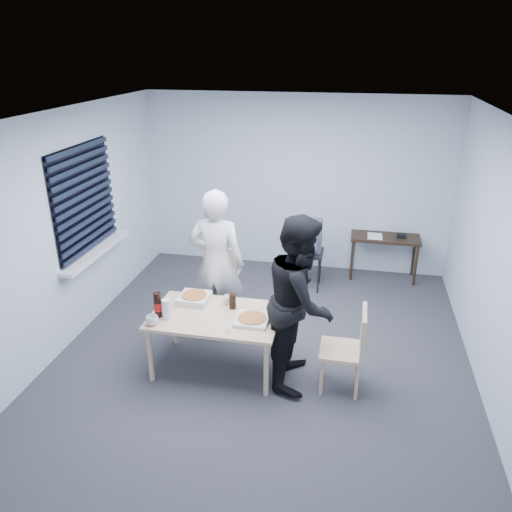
% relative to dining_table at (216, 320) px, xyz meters
% --- Properties ---
extents(room, '(5.00, 5.00, 5.00)m').
position_rel_dining_table_xyz_m(room, '(-1.76, 0.78, 0.86)').
color(room, '#303035').
rests_on(room, ground).
extents(dining_table, '(1.32, 0.84, 0.64)m').
position_rel_dining_table_xyz_m(dining_table, '(0.00, 0.00, 0.00)').
color(dining_table, beige).
rests_on(dining_table, ground).
extents(chair_far, '(0.42, 0.42, 0.89)m').
position_rel_dining_table_xyz_m(chair_far, '(-0.28, 1.08, -0.07)').
color(chair_far, beige).
rests_on(chair_far, ground).
extents(chair_right, '(0.42, 0.42, 0.89)m').
position_rel_dining_table_xyz_m(chair_right, '(1.39, -0.08, -0.07)').
color(chair_right, beige).
rests_on(chair_right, ground).
extents(person_white, '(0.65, 0.42, 1.77)m').
position_rel_dining_table_xyz_m(person_white, '(-0.18, 0.72, 0.30)').
color(person_white, silver).
rests_on(person_white, ground).
extents(person_black, '(0.47, 0.86, 1.77)m').
position_rel_dining_table_xyz_m(person_black, '(0.87, 0.01, 0.30)').
color(person_black, black).
rests_on(person_black, ground).
extents(side_table, '(0.98, 0.43, 0.65)m').
position_rel_dining_table_xyz_m(side_table, '(1.79, 2.66, -0.01)').
color(side_table, '#2F2012').
rests_on(side_table, ground).
extents(stool, '(0.40, 0.40, 0.55)m').
position_rel_dining_table_xyz_m(stool, '(0.74, 2.12, -0.14)').
color(stool, black).
rests_on(stool, ground).
extents(backpack, '(0.33, 0.25, 0.47)m').
position_rel_dining_table_xyz_m(backpack, '(0.74, 2.11, 0.20)').
color(backpack, '#575A64').
rests_on(backpack, stool).
extents(pizza_box_a, '(0.32, 0.32, 0.08)m').
position_rel_dining_table_xyz_m(pizza_box_a, '(-0.31, 0.24, 0.10)').
color(pizza_box_a, silver).
rests_on(pizza_box_a, dining_table).
extents(pizza_box_b, '(0.33, 0.33, 0.05)m').
position_rel_dining_table_xyz_m(pizza_box_b, '(0.40, -0.06, 0.08)').
color(pizza_box_b, silver).
rests_on(pizza_box_b, dining_table).
extents(mug_a, '(0.17, 0.17, 0.10)m').
position_rel_dining_table_xyz_m(mug_a, '(-0.56, -0.32, 0.11)').
color(mug_a, silver).
rests_on(mug_a, dining_table).
extents(mug_b, '(0.10, 0.10, 0.09)m').
position_rel_dining_table_xyz_m(mug_b, '(0.07, 0.25, 0.11)').
color(mug_b, silver).
rests_on(mug_b, dining_table).
extents(cola_glass, '(0.09, 0.09, 0.16)m').
position_rel_dining_table_xyz_m(cola_glass, '(0.14, 0.17, 0.14)').
color(cola_glass, black).
rests_on(cola_glass, dining_table).
extents(soda_bottle, '(0.08, 0.08, 0.27)m').
position_rel_dining_table_xyz_m(soda_bottle, '(-0.56, -0.15, 0.19)').
color(soda_bottle, black).
rests_on(soda_bottle, dining_table).
extents(plastic_cups, '(0.11, 0.11, 0.21)m').
position_rel_dining_table_xyz_m(plastic_cups, '(-0.46, -0.17, 0.17)').
color(plastic_cups, silver).
rests_on(plastic_cups, dining_table).
extents(rubber_band, '(0.08, 0.08, 0.00)m').
position_rel_dining_table_xyz_m(rubber_band, '(0.22, -0.30, 0.06)').
color(rubber_band, red).
rests_on(rubber_band, dining_table).
extents(papers, '(0.21, 0.29, 0.00)m').
position_rel_dining_table_xyz_m(papers, '(1.64, 2.63, 0.07)').
color(papers, white).
rests_on(papers, side_table).
extents(black_box, '(0.14, 0.11, 0.05)m').
position_rel_dining_table_xyz_m(black_box, '(2.01, 2.66, 0.10)').
color(black_box, black).
rests_on(black_box, side_table).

